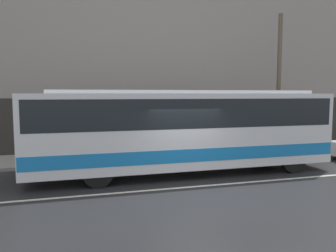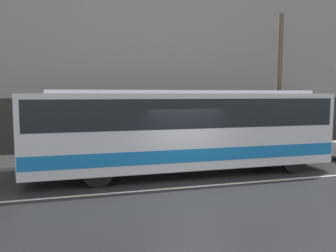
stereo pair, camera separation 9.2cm
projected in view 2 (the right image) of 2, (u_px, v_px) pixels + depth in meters
ground_plane at (192, 187)px, 10.59m from camera, size 60.00×60.00×0.00m
sidewalk at (153, 155)px, 15.88m from camera, size 60.00×3.04×0.13m
building_facade at (146, 29)px, 16.87m from camera, size 60.00×0.35×13.06m
lane_stripe at (192, 187)px, 10.59m from camera, size 54.00×0.14×0.01m
transit_bus at (184, 127)px, 12.32m from camera, size 11.34×2.49×3.14m
utility_pole_near at (280, 83)px, 16.62m from camera, size 0.22×0.22×6.87m
pedestrian_waiting at (165, 136)px, 16.85m from camera, size 0.36×0.36×1.55m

